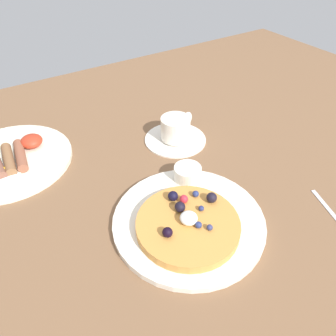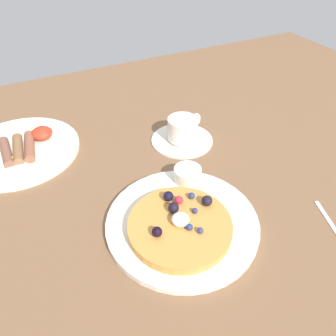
{
  "view_description": "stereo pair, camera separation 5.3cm",
  "coord_description": "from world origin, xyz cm",
  "px_view_note": "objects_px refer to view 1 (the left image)",
  "views": [
    {
      "loc": [
        -24.6,
        -42.02,
        45.53
      ],
      "look_at": [
        2.18,
        -0.22,
        4.0
      ],
      "focal_mm": 34.42,
      "sensor_mm": 36.0,
      "label": 1
    },
    {
      "loc": [
        -20.03,
        -44.62,
        45.53
      ],
      "look_at": [
        2.18,
        -0.22,
        4.0
      ],
      "focal_mm": 34.42,
      "sensor_mm": 36.0,
      "label": 2
    }
  ],
  "objects_px": {
    "pancake_plate": "(189,221)",
    "breakfast_plate": "(9,160)",
    "coffee_saucer": "(175,139)",
    "coffee_cup": "(176,128)",
    "syrup_ramekin": "(188,173)"
  },
  "relations": [
    {
      "from": "coffee_cup",
      "to": "pancake_plate",
      "type": "bearing_deg",
      "value": -118.67
    },
    {
      "from": "coffee_saucer",
      "to": "coffee_cup",
      "type": "height_order",
      "value": "coffee_cup"
    },
    {
      "from": "pancake_plate",
      "to": "syrup_ramekin",
      "type": "bearing_deg",
      "value": 56.13
    },
    {
      "from": "pancake_plate",
      "to": "coffee_cup",
      "type": "bearing_deg",
      "value": 61.33
    },
    {
      "from": "pancake_plate",
      "to": "coffee_saucer",
      "type": "xyz_separation_m",
      "value": [
        0.13,
        0.23,
        -0.0
      ]
    },
    {
      "from": "coffee_saucer",
      "to": "coffee_cup",
      "type": "relative_size",
      "value": 1.53
    },
    {
      "from": "syrup_ramekin",
      "to": "breakfast_plate",
      "type": "bearing_deg",
      "value": 137.57
    },
    {
      "from": "pancake_plate",
      "to": "coffee_cup",
      "type": "relative_size",
      "value": 2.81
    },
    {
      "from": "pancake_plate",
      "to": "breakfast_plate",
      "type": "relative_size",
      "value": 0.99
    },
    {
      "from": "pancake_plate",
      "to": "coffee_cup",
      "type": "xyz_separation_m",
      "value": [
        0.13,
        0.23,
        0.03
      ]
    },
    {
      "from": "breakfast_plate",
      "to": "coffee_saucer",
      "type": "bearing_deg",
      "value": -19.69
    },
    {
      "from": "pancake_plate",
      "to": "coffee_cup",
      "type": "height_order",
      "value": "coffee_cup"
    },
    {
      "from": "pancake_plate",
      "to": "coffee_cup",
      "type": "distance_m",
      "value": 0.27
    },
    {
      "from": "pancake_plate",
      "to": "syrup_ramekin",
      "type": "height_order",
      "value": "syrup_ramekin"
    },
    {
      "from": "syrup_ramekin",
      "to": "coffee_saucer",
      "type": "relative_size",
      "value": 0.37
    }
  ]
}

